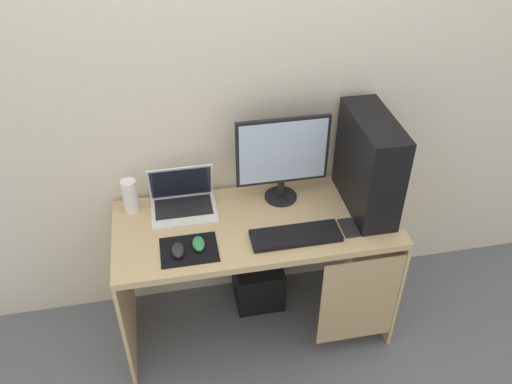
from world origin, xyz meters
name	(u,v)px	position (x,y,z in m)	size (l,w,h in m)	color
ground_plane	(256,321)	(0.00, 0.00, 0.00)	(8.00, 8.00, 0.00)	slate
wall_back	(243,84)	(0.00, 0.33, 1.30)	(4.00, 0.05, 2.60)	beige
desk	(260,246)	(0.02, -0.01, 0.59)	(1.37, 0.59, 0.74)	tan
pc_tower	(369,164)	(0.55, 0.03, 0.98)	(0.18, 0.47, 0.49)	black
monitor	(282,157)	(0.16, 0.15, 0.99)	(0.45, 0.16, 0.46)	black
laptop	(183,200)	(-0.33, 0.17, 0.78)	(0.32, 0.24, 0.23)	white
speaker	(130,196)	(-0.58, 0.20, 0.83)	(0.07, 0.07, 0.17)	white
keyboard	(296,236)	(0.16, -0.15, 0.75)	(0.42, 0.14, 0.02)	black
mousepad	(189,250)	(-0.33, -0.14, 0.74)	(0.26, 0.20, 0.01)	black
mouse_left	(199,244)	(-0.29, -0.13, 0.76)	(0.06, 0.10, 0.03)	#338C4C
mouse_right	(178,250)	(-0.38, -0.15, 0.76)	(0.06, 0.10, 0.03)	#232326
cell_phone	(349,228)	(0.42, -0.13, 0.74)	(0.07, 0.13, 0.01)	#232326
subwoofer	(258,282)	(0.04, 0.17, 0.13)	(0.27, 0.27, 0.27)	black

